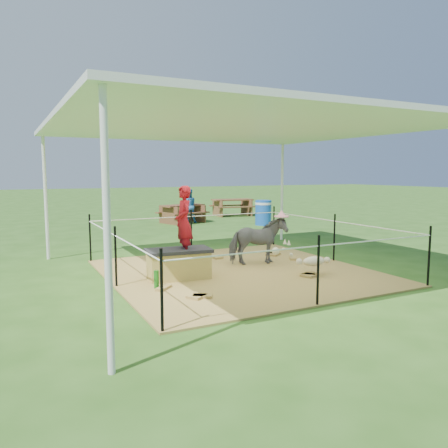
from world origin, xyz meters
name	(u,v)px	position (x,y,z in m)	size (l,w,h in m)	color
ground	(239,273)	(0.00, 0.00, 0.00)	(90.00, 90.00, 0.00)	#2D5919
hay_patch	(239,272)	(0.00, 0.00, 0.01)	(4.60, 4.60, 0.03)	brown
canopy_tent	(239,124)	(0.00, 0.00, 2.69)	(6.30, 6.30, 2.90)	silver
rope_fence	(239,239)	(0.00, 0.00, 0.64)	(4.54, 4.54, 1.00)	black
straw_bale	(179,265)	(-1.17, 0.03, 0.26)	(1.03, 0.51, 0.46)	#A2873B
dark_cloth	(179,250)	(-1.17, 0.03, 0.52)	(1.10, 0.57, 0.06)	black
woman	(184,216)	(-1.07, 0.03, 1.11)	(0.45, 0.30, 1.24)	#AD101B
green_bottle	(156,279)	(-1.72, -0.42, 0.17)	(0.08, 0.08, 0.29)	#186817
pony	(258,241)	(0.65, 0.40, 0.50)	(0.51, 1.12, 0.94)	#4D4D52
pink_hat	(258,214)	(0.65, 0.40, 1.04)	(0.29, 0.29, 0.14)	pink
foal	(314,259)	(1.05, -0.85, 0.32)	(1.03, 0.57, 0.57)	beige
trash_barrel	(263,213)	(4.34, 6.07, 0.44)	(0.56, 0.56, 0.87)	blue
picnic_table_near	(183,214)	(2.05, 7.97, 0.33)	(1.61, 1.16, 0.67)	#59311E
picnic_table_far	(232,207)	(4.93, 9.50, 0.36)	(1.71, 1.23, 0.71)	brown
distant_person	(189,206)	(2.24, 7.85, 0.62)	(0.61, 0.47, 1.25)	teal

